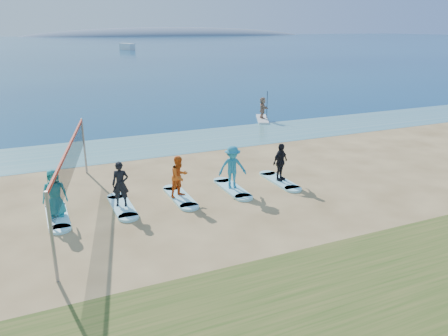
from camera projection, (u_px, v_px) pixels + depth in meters
name	position (u px, v px, depth m)	size (l,w,h in m)	color
ground	(253.00, 212.00, 15.52)	(600.00, 600.00, 0.00)	tan
shallow_water	(166.00, 143.00, 24.62)	(600.00, 600.00, 0.00)	teal
ocean	(41.00, 45.00, 154.19)	(600.00, 600.00, 0.00)	navy
island_ridge	(174.00, 36.00, 312.70)	(220.00, 56.00, 18.00)	slate
volleyball_net	(71.00, 161.00, 14.93)	(2.00, 8.88, 2.50)	gray
paddleboard	(262.00, 119.00, 30.84)	(0.70, 3.00, 0.12)	silver
paddleboarder	(263.00, 108.00, 30.59)	(1.38, 0.44, 1.49)	tan
boat_offshore_b	(127.00, 50.00, 122.77)	(1.71, 5.96, 1.76)	silver
surfboard_0	(58.00, 217.00, 15.05)	(0.70, 2.20, 0.09)	#A4F4FF
student_0	(55.00, 193.00, 14.78)	(0.82, 0.53, 1.67)	teal
surfboard_1	(122.00, 206.00, 15.92)	(0.70, 2.20, 0.09)	#A4F4FF
student_1	(120.00, 184.00, 15.65)	(0.60, 0.39, 1.65)	black
surfboard_2	(180.00, 197.00, 16.79)	(0.70, 2.20, 0.09)	#A4F4FF
student_2	(179.00, 176.00, 16.53)	(0.77, 0.60, 1.59)	#D25616
surfboard_3	(232.00, 189.00, 17.66)	(0.70, 2.20, 0.09)	#A4F4FF
student_3	(232.00, 167.00, 17.38)	(1.12, 0.64, 1.73)	teal
surfboard_4	(280.00, 181.00, 18.53)	(0.70, 2.20, 0.09)	#A4F4FF
student_4	(280.00, 162.00, 18.27)	(0.94, 0.39, 1.60)	black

